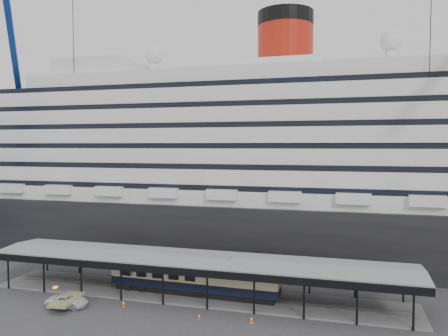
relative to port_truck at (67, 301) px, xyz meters
The scene contains 8 objects.
ground 14.24m from the port_truck, 11.98° to the left, with size 200.00×200.00×0.00m, color #363639.
cruise_ship 41.57m from the port_truck, 68.23° to the left, with size 130.00×30.00×43.90m.
platform_canopy 16.11m from the port_truck, 29.75° to the left, with size 56.00×9.18×5.30m.
port_truck is the anchor object (origin of this frame).
pullman_carriage 15.93m from the port_truck, 30.22° to the left, with size 22.94×3.60×22.45m.
traffic_cone_left 6.93m from the port_truck, 14.94° to the left, with size 0.51×0.51×0.84m.
traffic_cone_mid 16.85m from the port_truck, ahead, with size 0.38×0.38×0.69m.
traffic_cone_right 22.86m from the port_truck, ahead, with size 0.44×0.44×0.80m.
Camera 1 is at (18.63, -48.48, 19.84)m, focal length 35.00 mm.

